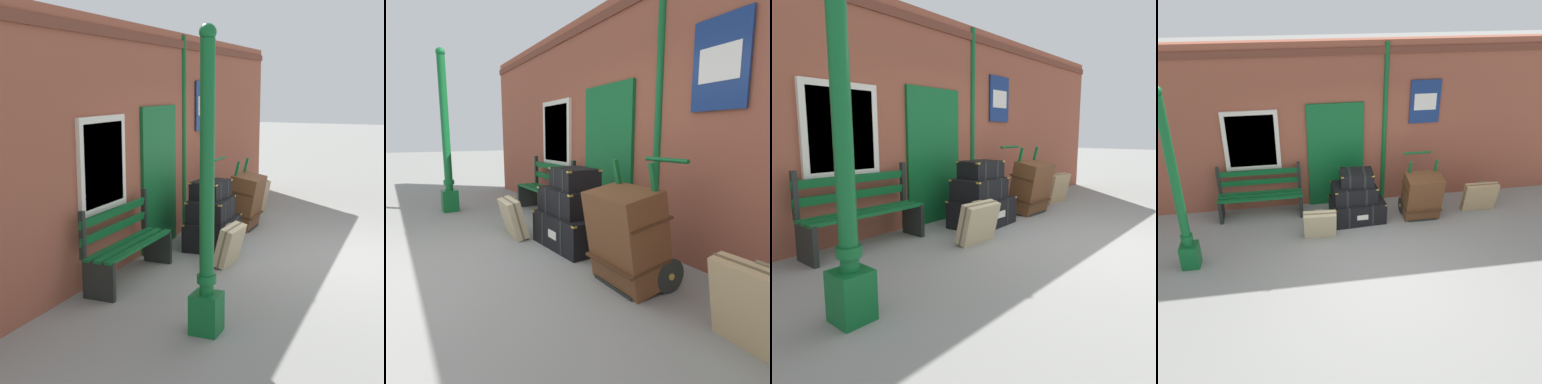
% 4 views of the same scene
% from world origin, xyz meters
% --- Properties ---
extents(ground_plane, '(60.00, 60.00, 0.00)m').
position_xyz_m(ground_plane, '(0.00, 0.00, 0.00)').
color(ground_plane, gray).
extents(brick_facade, '(10.40, 0.35, 3.20)m').
position_xyz_m(brick_facade, '(-0.02, 2.60, 1.60)').
color(brick_facade, brown).
rests_on(brick_facade, ground).
extents(lamp_post, '(0.28, 0.28, 2.93)m').
position_xyz_m(lamp_post, '(-2.99, 0.68, 1.11)').
color(lamp_post, '#0F5B28').
rests_on(lamp_post, ground).
extents(platform_bench, '(1.60, 0.43, 1.01)m').
position_xyz_m(platform_bench, '(-1.89, 2.16, 0.44)').
color(platform_bench, '#0F5B28').
rests_on(platform_bench, ground).
extents(steamer_trunk_base, '(1.05, 0.71, 0.43)m').
position_xyz_m(steamer_trunk_base, '(-0.07, 1.69, 0.21)').
color(steamer_trunk_base, black).
rests_on(steamer_trunk_base, ground).
extents(steamer_trunk_middle, '(0.84, 0.59, 0.33)m').
position_xyz_m(steamer_trunk_middle, '(-0.14, 1.69, 0.58)').
color(steamer_trunk_middle, black).
rests_on(steamer_trunk_middle, steamer_trunk_base).
extents(steamer_trunk_top, '(0.64, 0.49, 0.27)m').
position_xyz_m(steamer_trunk_top, '(-0.08, 1.72, 0.87)').
color(steamer_trunk_top, black).
rests_on(steamer_trunk_top, steamer_trunk_middle).
extents(porters_trolley, '(0.71, 0.64, 1.19)m').
position_xyz_m(porters_trolley, '(1.16, 1.73, 0.27)').
color(porters_trolley, black).
rests_on(porters_trolley, ground).
extents(large_brown_trunk, '(0.70, 0.58, 0.94)m').
position_xyz_m(large_brown_trunk, '(1.16, 1.56, 0.47)').
color(large_brown_trunk, brown).
rests_on(large_brown_trunk, ground).
extents(suitcase_charcoal, '(0.68, 0.27, 0.62)m').
position_xyz_m(suitcase_charcoal, '(2.39, 1.65, 0.30)').
color(suitcase_charcoal, tan).
rests_on(suitcase_charcoal, ground).
extents(suitcase_beige, '(0.59, 0.32, 0.56)m').
position_xyz_m(suitcase_beige, '(-0.84, 1.16, 0.27)').
color(suitcase_beige, tan).
rests_on(suitcase_beige, ground).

